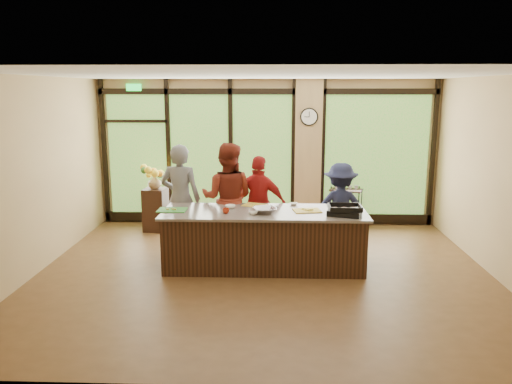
# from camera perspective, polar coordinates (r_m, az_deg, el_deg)

# --- Properties ---
(floor) EXTENTS (7.00, 7.00, 0.00)m
(floor) POSITION_cam_1_polar(r_m,az_deg,el_deg) (7.82, 0.87, -9.27)
(floor) COLOR #54381D
(floor) RESTS_ON ground
(ceiling) EXTENTS (7.00, 7.00, 0.00)m
(ceiling) POSITION_cam_1_polar(r_m,az_deg,el_deg) (7.31, 0.94, 13.26)
(ceiling) COLOR white
(ceiling) RESTS_ON back_wall
(back_wall) EXTENTS (7.00, 0.00, 7.00)m
(back_wall) POSITION_cam_1_polar(r_m,az_deg,el_deg) (10.39, 1.25, 4.50)
(back_wall) COLOR tan
(back_wall) RESTS_ON floor
(left_wall) EXTENTS (0.00, 6.00, 6.00)m
(left_wall) POSITION_cam_1_polar(r_m,az_deg,el_deg) (8.27, -24.14, 1.62)
(left_wall) COLOR tan
(left_wall) RESTS_ON floor
(right_wall) EXTENTS (0.00, 6.00, 6.00)m
(right_wall) POSITION_cam_1_polar(r_m,az_deg,el_deg) (8.14, 26.37, 1.28)
(right_wall) COLOR tan
(right_wall) RESTS_ON floor
(window_wall) EXTENTS (6.90, 0.12, 3.00)m
(window_wall) POSITION_cam_1_polar(r_m,az_deg,el_deg) (10.36, 2.15, 3.89)
(window_wall) COLOR tan
(window_wall) RESTS_ON floor
(island_base) EXTENTS (3.10, 1.00, 0.88)m
(island_base) POSITION_cam_1_polar(r_m,az_deg,el_deg) (7.96, 0.93, -5.54)
(island_base) COLOR #331B11
(island_base) RESTS_ON floor
(countertop) EXTENTS (3.20, 1.10, 0.04)m
(countertop) POSITION_cam_1_polar(r_m,az_deg,el_deg) (7.84, 0.94, -2.33)
(countertop) COLOR slate
(countertop) RESTS_ON island_base
(wall_clock) EXTENTS (0.36, 0.04, 0.36)m
(wall_clock) POSITION_cam_1_polar(r_m,az_deg,el_deg) (10.21, 6.09, 8.54)
(wall_clock) COLOR black
(wall_clock) RESTS_ON window_wall
(cook_left) EXTENTS (0.74, 0.53, 1.89)m
(cook_left) POSITION_cam_1_polar(r_m,az_deg,el_deg) (8.66, -8.60, -0.79)
(cook_left) COLOR slate
(cook_left) RESTS_ON floor
(cook_midleft) EXTENTS (1.01, 0.84, 1.91)m
(cook_midleft) POSITION_cam_1_polar(r_m,az_deg,el_deg) (8.59, -3.28, -0.71)
(cook_midleft) COLOR maroon
(cook_midleft) RESTS_ON floor
(cook_midright) EXTENTS (1.06, 0.70, 1.68)m
(cook_midright) POSITION_cam_1_polar(r_m,az_deg,el_deg) (8.68, 0.40, -1.36)
(cook_midright) COLOR maroon
(cook_midright) RESTS_ON floor
(cook_right) EXTENTS (1.03, 0.62, 1.56)m
(cook_right) POSITION_cam_1_polar(r_m,az_deg,el_deg) (8.77, 9.59, -1.78)
(cook_right) COLOR #1B1F3C
(cook_right) RESTS_ON floor
(roasting_pan) EXTENTS (0.58, 0.51, 0.09)m
(roasting_pan) POSITION_cam_1_polar(r_m,az_deg,el_deg) (7.70, 10.10, -2.29)
(roasting_pan) COLOR black
(roasting_pan) RESTS_ON countertop
(mixing_bowl) EXTENTS (0.43, 0.43, 0.09)m
(mixing_bowl) POSITION_cam_1_polar(r_m,az_deg,el_deg) (7.71, 1.01, -2.09)
(mixing_bowl) COLOR silver
(mixing_bowl) RESTS_ON countertop
(cutting_board_left) EXTENTS (0.45, 0.34, 0.01)m
(cutting_board_left) POSITION_cam_1_polar(r_m,az_deg,el_deg) (7.99, -9.56, -2.03)
(cutting_board_left) COLOR #338530
(cutting_board_left) RESTS_ON countertop
(cutting_board_center) EXTENTS (0.45, 0.41, 0.01)m
(cutting_board_center) POSITION_cam_1_polar(r_m,az_deg,el_deg) (8.20, -0.14, -1.51)
(cutting_board_center) COLOR gold
(cutting_board_center) RESTS_ON countertop
(cutting_board_right) EXTENTS (0.47, 0.38, 0.01)m
(cutting_board_right) POSITION_cam_1_polar(r_m,az_deg,el_deg) (7.88, 5.86, -2.12)
(cutting_board_right) COLOR gold
(cutting_board_right) RESTS_ON countertop
(prep_bowl_near) EXTENTS (0.17, 0.17, 0.05)m
(prep_bowl_near) POSITION_cam_1_polar(r_m,az_deg,el_deg) (8.02, -2.95, -1.69)
(prep_bowl_near) COLOR white
(prep_bowl_near) RESTS_ON countertop
(prep_bowl_mid) EXTENTS (0.15, 0.15, 0.04)m
(prep_bowl_mid) POSITION_cam_1_polar(r_m,az_deg,el_deg) (7.62, -0.32, -2.43)
(prep_bowl_mid) COLOR white
(prep_bowl_mid) RESTS_ON countertop
(prep_bowl_far) EXTENTS (0.15, 0.15, 0.03)m
(prep_bowl_far) POSITION_cam_1_polar(r_m,az_deg,el_deg) (8.27, 4.33, -1.37)
(prep_bowl_far) COLOR white
(prep_bowl_far) RESTS_ON countertop
(red_ramekin) EXTENTS (0.13, 0.13, 0.08)m
(red_ramekin) POSITION_cam_1_polar(r_m,az_deg,el_deg) (7.69, -3.46, -2.16)
(red_ramekin) COLOR #9D250F
(red_ramekin) RESTS_ON countertop
(flower_stand) EXTENTS (0.47, 0.47, 0.86)m
(flower_stand) POSITION_cam_1_polar(r_m,az_deg,el_deg) (10.20, -11.39, -1.98)
(flower_stand) COLOR #331B11
(flower_stand) RESTS_ON floor
(flower_vase) EXTENTS (0.34, 0.34, 0.28)m
(flower_vase) POSITION_cam_1_polar(r_m,az_deg,el_deg) (10.08, -11.52, 1.16)
(flower_vase) COLOR #957851
(flower_vase) RESTS_ON flower_stand
(bar_cart) EXTENTS (0.72, 0.56, 0.87)m
(bar_cart) POSITION_cam_1_polar(r_m,az_deg,el_deg) (10.42, 10.23, -1.12)
(bar_cart) COLOR #331B11
(bar_cart) RESTS_ON floor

